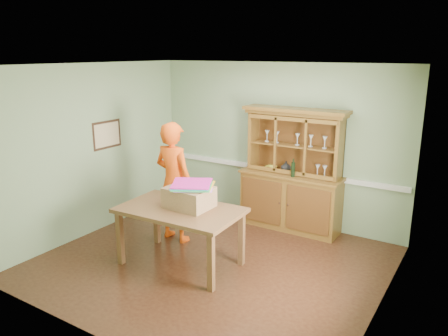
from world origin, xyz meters
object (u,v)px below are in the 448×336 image
Objects in this scene: dining_table at (180,215)px; person at (174,182)px; china_hutch at (291,187)px; cardboard_box at (189,197)px.

person reaches higher than dining_table.
person is (-1.34, -1.39, 0.23)m from china_hutch.
cardboard_box is (-0.67, -1.91, 0.25)m from china_hutch.
china_hutch is 1.95m from person.
dining_table is (-0.74, -2.02, 0.02)m from china_hutch.
china_hutch is 1.19× the size of dining_table.
china_hutch is 3.35× the size of cardboard_box.
dining_table is at bearing 137.36° from person.
person is (-0.60, 0.63, 0.21)m from dining_table.
dining_table is 0.27m from cardboard_box.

